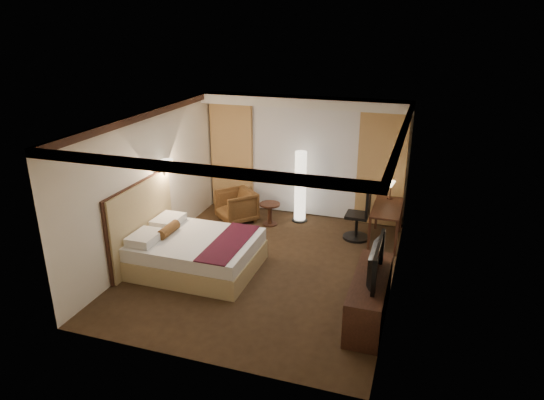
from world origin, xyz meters
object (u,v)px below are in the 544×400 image
(bed, at_px, (197,253))
(side_table, at_px, (270,214))
(armchair, at_px, (236,205))
(desk, at_px, (386,224))
(dresser, at_px, (369,297))
(floor_lamp, at_px, (300,187))
(television, at_px, (371,257))
(office_chair, at_px, (357,213))

(bed, distance_m, side_table, 2.39)
(armchair, height_order, side_table, armchair)
(desk, bearing_deg, dresser, -88.97)
(bed, height_order, desk, desk)
(bed, height_order, floor_lamp, floor_lamp)
(bed, xyz_separation_m, television, (3.10, -0.56, 0.70))
(television, bearing_deg, dresser, -90.08)
(armchair, relative_size, office_chair, 0.70)
(desk, bearing_deg, bed, -144.09)
(desk, bearing_deg, side_table, 178.17)
(dresser, bearing_deg, armchair, 139.29)
(side_table, height_order, office_chair, office_chair)
(floor_lamp, height_order, television, floor_lamp)
(floor_lamp, height_order, dresser, floor_lamp)
(bed, bearing_deg, floor_lamp, 66.84)
(side_table, xyz_separation_m, television, (2.50, -2.87, 0.76))
(bed, relative_size, television, 1.90)
(office_chair, relative_size, television, 0.99)
(floor_lamp, bearing_deg, office_chair, -22.09)
(side_table, relative_size, floor_lamp, 0.31)
(bed, height_order, dresser, dresser)
(bed, xyz_separation_m, office_chair, (2.51, 2.18, 0.24))
(armchair, xyz_separation_m, side_table, (0.77, 0.03, -0.14))
(side_table, xyz_separation_m, office_chair, (1.91, -0.13, 0.30))
(office_chair, bearing_deg, desk, 6.02)
(floor_lamp, height_order, desk, floor_lamp)
(desk, xyz_separation_m, office_chair, (-0.57, -0.05, 0.18))
(side_table, height_order, dresser, dresser)
(desk, xyz_separation_m, dresser, (0.05, -2.79, -0.03))
(office_chair, bearing_deg, bed, -137.97)
(dresser, bearing_deg, bed, 169.89)
(desk, bearing_deg, television, -89.59)
(side_table, bearing_deg, armchair, -177.64)
(bed, bearing_deg, office_chair, 41.00)
(office_chair, bearing_deg, armchair, 178.94)
(desk, xyz_separation_m, television, (0.02, -2.79, 0.63))
(armchair, relative_size, dresser, 0.44)
(desk, bearing_deg, floor_lamp, 165.50)
(dresser, xyz_separation_m, television, (-0.03, 0.00, 0.66))
(dresser, distance_m, television, 0.66)
(armchair, bearing_deg, desk, 41.15)
(armchair, height_order, dresser, armchair)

